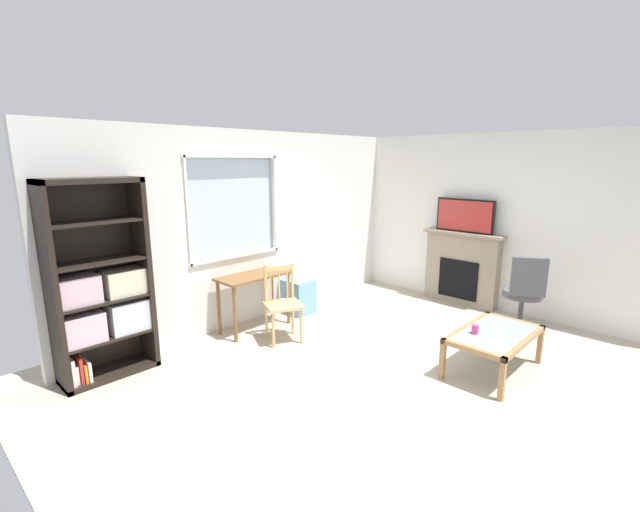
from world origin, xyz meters
TOP-DOWN VIEW (x-y plane):
  - ground at (0.00, 0.00)m, footprint 6.22×5.65m
  - wall_back_with_window at (0.04, 2.33)m, footprint 5.22×0.15m
  - wall_right at (2.67, 0.00)m, footprint 0.12×4.85m
  - bookshelf at (-2.08, 2.09)m, footprint 0.90×0.38m
  - desk_under_window at (-0.29, 1.98)m, footprint 0.96×0.44m
  - wooden_chair at (-0.28, 1.46)m, footprint 0.55×0.54m
  - plastic_drawer_unit at (0.52, 2.03)m, footprint 0.35×0.40m
  - fireplace at (2.52, 0.54)m, footprint 0.26×1.20m
  - tv at (2.50, 0.54)m, footprint 0.06×0.87m
  - office_chair at (1.99, -0.55)m, footprint 0.61×0.57m
  - coffee_table at (0.70, -0.72)m, footprint 1.09×0.64m
  - sippy_cup at (0.52, -0.58)m, footprint 0.07×0.07m

SIDE VIEW (x-z plane):
  - ground at x=0.00m, z-range -0.02..0.00m
  - plastic_drawer_unit at x=0.52m, z-range 0.00..0.48m
  - coffee_table at x=0.70m, z-range 0.16..0.58m
  - wooden_chair at x=-0.28m, z-range 0.01..0.91m
  - sippy_cup at x=0.52m, z-range 0.43..0.52m
  - fireplace at x=2.52m, z-range 0.00..1.10m
  - office_chair at x=1.99m, z-range 0.05..1.05m
  - desk_under_window at x=-0.29m, z-range 0.24..0.97m
  - bookshelf at x=-2.08m, z-range -0.13..1.86m
  - wall_back_with_window at x=0.04m, z-range -0.03..2.49m
  - wall_right at x=2.67m, z-range 0.00..2.52m
  - tv at x=2.50m, z-range 1.10..1.59m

